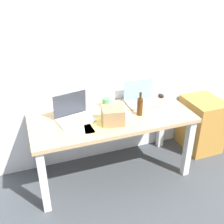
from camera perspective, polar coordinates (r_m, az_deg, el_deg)
ground_plane at (r=3.10m, az=0.00°, el=-12.66°), size 8.00×8.00×0.00m
back_wall at (r=2.83m, az=-2.87°, el=13.21°), size 5.20×0.08×2.60m
desk at (r=2.74m, az=0.00°, el=-2.80°), size 1.63×0.70×0.72m
laptop_left at (r=2.63m, az=-8.14°, el=-0.52°), size 0.38×0.31×0.26m
laptop_right at (r=2.96m, az=6.14°, el=2.87°), size 0.34×0.25×0.24m
beer_bottle at (r=2.69m, az=5.94°, el=1.23°), size 0.06×0.06×0.24m
computer_mouse at (r=3.15m, az=10.38°, el=3.45°), size 0.07×0.11×0.03m
cardboard_box at (r=2.54m, az=0.21°, el=-0.78°), size 0.24×0.23×0.16m
coffee_mug at (r=2.86m, az=-1.27°, el=2.04°), size 0.08×0.08×0.09m
paper_sheet_near_back at (r=2.78m, az=0.72°, el=0.16°), size 0.33×0.36×0.00m
paper_yellow_folder at (r=2.55m, az=-3.66°, el=-2.74°), size 0.26×0.33×0.00m
paper_sheet_front_left at (r=2.53m, az=-6.80°, el=-3.18°), size 0.22×0.31×0.00m
filing_cabinet at (r=3.50m, az=18.38°, el=-2.46°), size 0.40×0.48×0.66m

